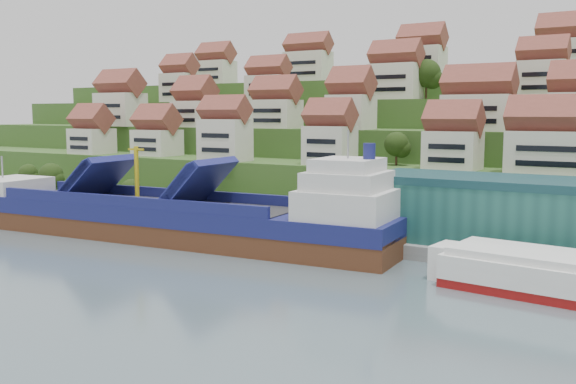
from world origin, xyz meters
The scene contains 10 objects.
ground centered at (0.00, 0.00, 0.00)m, with size 300.00×300.00×0.00m, color slate.
quay centered at (20.00, 15.00, 1.10)m, with size 180.00×14.00×2.20m, color gray.
pebble_beach centered at (-58.00, 12.00, 0.50)m, with size 45.00×20.00×1.00m, color gray.
hillside centered at (0.00, 103.55, 10.66)m, with size 260.00×128.00×31.00m.
hillside_village centered at (1.84, 60.47, 24.29)m, with size 157.82×65.26×28.94m.
hillside_trees centered at (-5.82, 43.17, 16.35)m, with size 139.34×62.34×32.07m.
flagpole centered at (18.11, 10.00, 6.88)m, with size 1.28×0.16×8.00m.
beach_huts centered at (-60.00, 10.75, 2.10)m, with size 14.40×3.70×2.20m.
cargo_ship centered at (-10.47, 1.27, 3.57)m, with size 86.68×20.55×19.14m.
second_ship centered at (53.80, -0.28, 2.46)m, with size 28.92×13.07×8.13m.
Camera 1 is at (64.11, -80.59, 21.66)m, focal length 40.00 mm.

